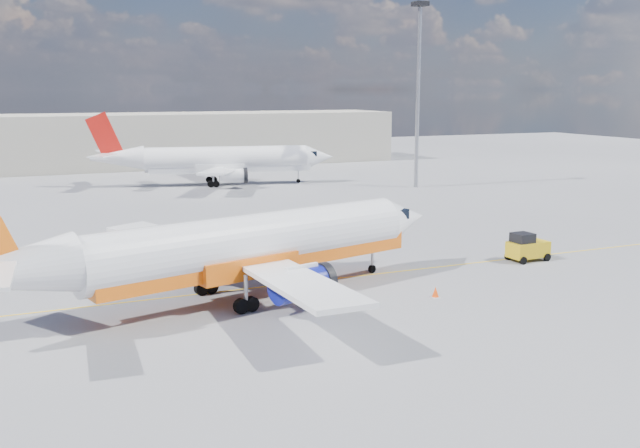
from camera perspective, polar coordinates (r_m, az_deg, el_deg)
name	(u,v)px	position (r m, az deg, el deg)	size (l,w,h in m)	color
ground	(352,292)	(41.79, 2.56, -5.42)	(240.00, 240.00, 0.00)	slate
taxi_line	(331,279)	(44.41, 0.87, -4.43)	(70.00, 0.15, 0.01)	yellow
terminal_main	(171,139)	(113.64, -11.81, 6.65)	(70.00, 14.00, 8.00)	beige
main_jet	(238,247)	(39.59, -6.60, -1.85)	(30.27, 23.13, 9.14)	white
second_jet	(219,160)	(88.76, -8.09, 5.05)	(30.05, 23.18, 9.07)	white
gse_tug	(527,247)	(50.97, 16.23, -1.81)	(2.86, 1.86, 1.97)	black
traffic_cone	(435,292)	(41.03, 9.22, -5.42)	(0.45, 0.45, 0.63)	white
floodlight_mast	(418,78)	(86.21, 7.87, 11.50)	(1.58, 1.58, 21.59)	#9999A1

